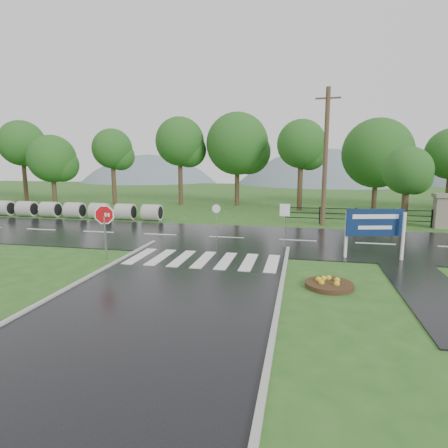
# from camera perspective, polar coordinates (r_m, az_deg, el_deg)

# --- Properties ---
(ground) EXTENTS (120.00, 120.00, 0.00)m
(ground) POSITION_cam_1_polar(r_m,az_deg,el_deg) (12.03, -9.37, -11.70)
(ground) COLOR #2A581D
(ground) RESTS_ON ground
(main_road) EXTENTS (90.00, 8.00, 0.04)m
(main_road) POSITION_cam_1_polar(r_m,az_deg,el_deg) (21.29, 0.36, -2.15)
(main_road) COLOR black
(main_road) RESTS_ON ground
(walkway) EXTENTS (2.20, 11.00, 0.04)m
(walkway) POSITION_cam_1_polar(r_m,az_deg,el_deg) (15.68, 27.69, -7.61)
(walkway) COLOR black
(walkway) RESTS_ON ground
(crosswalk) EXTENTS (6.50, 2.80, 0.02)m
(crosswalk) POSITION_cam_1_polar(r_m,az_deg,el_deg) (16.53, -3.11, -5.41)
(crosswalk) COLOR silver
(crosswalk) RESTS_ON ground
(curb_right) EXTENTS (0.15, 24.00, 0.12)m
(curb_right) POSITION_cam_1_polar(r_m,az_deg,el_deg) (7.78, 5.97, -24.44)
(curb_right) COLOR #A3A39B
(curb_right) RESTS_ON ground
(pillar_west) EXTENTS (1.00, 1.00, 2.24)m
(pillar_west) POSITION_cam_1_polar(r_m,az_deg,el_deg) (28.05, 30.17, 1.84)
(pillar_west) COLOR gray
(pillar_west) RESTS_ON ground
(fence_west) EXTENTS (9.58, 0.08, 1.20)m
(fence_west) POSITION_cam_1_polar(r_m,az_deg,el_deg) (26.91, 19.43, 1.35)
(fence_west) COLOR black
(fence_west) RESTS_ON ground
(hills) EXTENTS (102.00, 48.00, 48.00)m
(hills) POSITION_cam_1_polar(r_m,az_deg,el_deg) (78.00, 11.00, -5.29)
(hills) COLOR slate
(hills) RESTS_ON ground
(treeline) EXTENTS (83.20, 5.20, 10.00)m
(treeline) POSITION_cam_1_polar(r_m,az_deg,el_deg) (34.84, 6.57, 2.42)
(treeline) COLOR #1D5219
(treeline) RESTS_ON ground
(culvert_pipes) EXTENTS (13.90, 1.20, 1.20)m
(culvert_pipes) POSITION_cam_1_polar(r_m,az_deg,el_deg) (30.81, -21.79, 1.97)
(culvert_pipes) COLOR #9E9B93
(culvert_pipes) RESTS_ON ground
(stop_sign) EXTENTS (1.11, 0.37, 2.61)m
(stop_sign) POSITION_cam_1_polar(r_m,az_deg,el_deg) (17.11, -17.75, 0.68)
(stop_sign) COLOR #939399
(stop_sign) RESTS_ON ground
(estate_billboard) EXTENTS (2.53, 0.68, 2.26)m
(estate_billboard) POSITION_cam_1_polar(r_m,az_deg,el_deg) (17.70, 22.03, -0.16)
(estate_billboard) COLOR silver
(estate_billboard) RESTS_ON ground
(flower_bed) EXTENTS (1.65, 1.65, 0.33)m
(flower_bed) POSITION_cam_1_polar(r_m,az_deg,el_deg) (13.65, 15.74, -8.78)
(flower_bed) COLOR #332111
(flower_bed) RESTS_ON ground
(reg_sign_small) EXTENTS (0.50, 0.06, 2.24)m
(reg_sign_small) POSITION_cam_1_polar(r_m,az_deg,el_deg) (18.81, 9.23, 1.04)
(reg_sign_small) COLOR #939399
(reg_sign_small) RESTS_ON ground
(reg_sign_round) EXTENTS (0.47, 0.07, 2.02)m
(reg_sign_round) POSITION_cam_1_polar(r_m,az_deg,el_deg) (20.32, -1.18, 1.00)
(reg_sign_round) COLOR #939399
(reg_sign_round) RESTS_ON ground
(utility_pole_east) EXTENTS (1.61, 0.30, 9.02)m
(utility_pole_east) POSITION_cam_1_polar(r_m,az_deg,el_deg) (25.96, 15.20, 9.84)
(utility_pole_east) COLOR #473523
(utility_pole_east) RESTS_ON ground
(entrance_tree_left) EXTENTS (3.29, 3.29, 5.32)m
(entrance_tree_left) POSITION_cam_1_polar(r_m,az_deg,el_deg) (28.80, 26.18, 7.25)
(entrance_tree_left) COLOR #3D2B1C
(entrance_tree_left) RESTS_ON ground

